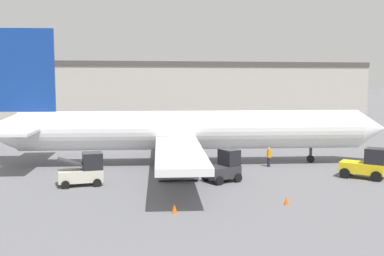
% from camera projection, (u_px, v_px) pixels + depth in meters
% --- Properties ---
extents(ground_plane, '(400.00, 400.00, 0.00)m').
position_uv_depth(ground_plane, '(192.00, 164.00, 45.25)').
color(ground_plane, slate).
extents(terminal_building, '(93.97, 15.03, 10.34)m').
position_uv_depth(terminal_building, '(75.00, 95.00, 74.92)').
color(terminal_building, '#ADA89E').
rests_on(terminal_building, ground_plane).
extents(airplane, '(38.46, 33.53, 12.50)m').
position_uv_depth(airplane, '(180.00, 130.00, 44.82)').
color(airplane, silver).
rests_on(airplane, ground_plane).
extents(ground_crew_worker, '(0.39, 0.39, 1.78)m').
position_uv_depth(ground_crew_worker, '(269.00, 156.00, 43.81)').
color(ground_crew_worker, '#1E2338').
rests_on(ground_crew_worker, ground_plane).
extents(baggage_tug, '(3.06, 2.76, 2.50)m').
position_uv_depth(baggage_tug, '(224.00, 167.00, 37.83)').
color(baggage_tug, '#2D2D33').
rests_on(baggage_tug, ground_plane).
extents(belt_loader_truck, '(3.37, 2.10, 2.47)m').
position_uv_depth(belt_loader_truck, '(84.00, 170.00, 36.52)').
color(belt_loader_truck, beige).
rests_on(belt_loader_truck, ground_plane).
extents(pushback_tug, '(3.63, 3.64, 2.51)m').
position_uv_depth(pushback_tug, '(367.00, 164.00, 38.81)').
color(pushback_tug, yellow).
rests_on(pushback_tug, ground_plane).
extents(safety_cone_near, '(0.36, 0.36, 0.55)m').
position_uv_depth(safety_cone_near, '(287.00, 201.00, 31.04)').
color(safety_cone_near, '#EF590F').
rests_on(safety_cone_near, ground_plane).
extents(safety_cone_far, '(0.36, 0.36, 0.55)m').
position_uv_depth(safety_cone_far, '(174.00, 209.00, 29.19)').
color(safety_cone_far, '#EF590F').
rests_on(safety_cone_far, ground_plane).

